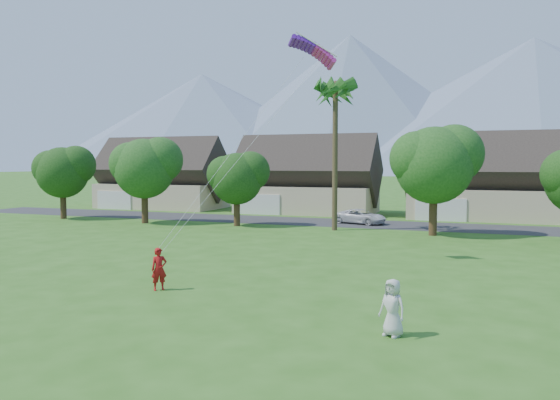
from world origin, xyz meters
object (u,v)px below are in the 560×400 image
at_px(watcher, 392,308).
at_px(parked_car, 361,217).
at_px(kite_flyer, 159,269).
at_px(parafoil_kite, 314,49).

bearing_deg(watcher, parked_car, 127.62).
relative_size(kite_flyer, parafoil_kite, 0.63).
height_order(kite_flyer, watcher, kite_flyer).
bearing_deg(parafoil_kite, watcher, -84.77).
bearing_deg(parafoil_kite, parked_car, 71.45).
relative_size(parked_car, parafoil_kite, 1.59).
bearing_deg(parked_car, kite_flyer, -168.05).
xyz_separation_m(watcher, parked_car, (-7.85, 31.92, -0.28)).
bearing_deg(parked_car, watcher, -148.54).
height_order(kite_flyer, parafoil_kite, parafoil_kite).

